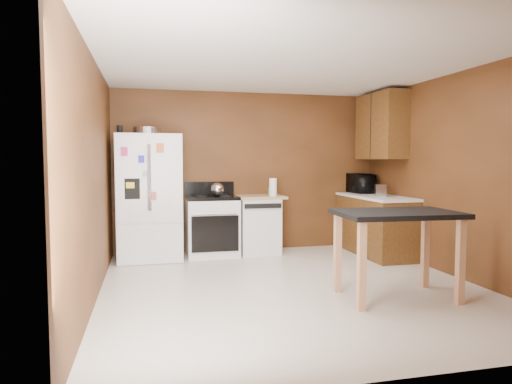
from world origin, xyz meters
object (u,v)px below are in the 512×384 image
object	(u,v)px
paper_towel	(273,187)
gas_range	(212,225)
roasting_pan	(147,131)
microwave	(361,184)
kettle	(217,189)
refrigerator	(150,197)
green_canister	(272,191)
dishwasher	(258,224)
island	(397,225)
toaster	(380,190)
pen_cup	(120,130)

from	to	relation	value
paper_towel	gas_range	xyz separation A→B (m)	(-0.92, 0.11, -0.56)
roasting_pan	microwave	world-z (taller)	roasting_pan
kettle	refrigerator	xyz separation A→B (m)	(-0.98, 0.02, -0.10)
roasting_pan	kettle	size ratio (longest dim) A/B	1.96
kettle	microwave	world-z (taller)	microwave
roasting_pan	green_canister	bearing A→B (deg)	4.08
kettle	dishwasher	world-z (taller)	kettle
microwave	island	distance (m)	2.80
microwave	island	size ratio (longest dim) A/B	0.41
microwave	refrigerator	size ratio (longest dim) A/B	0.29
toaster	gas_range	bearing A→B (deg)	-173.27
refrigerator	kettle	bearing A→B (deg)	-1.22
microwave	gas_range	xyz separation A→B (m)	(-2.47, -0.07, -0.58)
refrigerator	dishwasher	bearing A→B (deg)	2.99
pen_cup	paper_towel	xyz separation A→B (m)	(2.22, 0.02, -0.83)
gas_range	microwave	bearing A→B (deg)	1.68
kettle	island	xyz separation A→B (m)	(1.50, -2.48, -0.23)
gas_range	island	xyz separation A→B (m)	(1.57, -2.56, 0.31)
toaster	island	distance (m)	2.08
refrigerator	gas_range	bearing A→B (deg)	3.81
paper_towel	microwave	distance (m)	1.56
microwave	toaster	bearing A→B (deg)	172.82
kettle	green_canister	world-z (taller)	kettle
microwave	paper_towel	bearing A→B (deg)	94.24
dishwasher	pen_cup	bearing A→B (deg)	-175.60
green_canister	microwave	bearing A→B (deg)	1.39
pen_cup	green_canister	size ratio (longest dim) A/B	0.96
dishwasher	green_canister	bearing A→B (deg)	2.84
green_canister	roasting_pan	bearing A→B (deg)	-175.92
pen_cup	dishwasher	distance (m)	2.47
paper_towel	green_canister	xyz separation A→B (m)	(0.02, 0.15, -0.07)
pen_cup	dishwasher	xyz separation A→B (m)	(2.02, 0.16, -1.41)
paper_towel	dishwasher	xyz separation A→B (m)	(-0.20, 0.14, -0.57)
kettle	microwave	xyz separation A→B (m)	(2.39, 0.15, 0.04)
dishwasher	refrigerator	bearing A→B (deg)	-177.01
kettle	toaster	bearing A→B (deg)	-14.27
paper_towel	island	distance (m)	2.55
gas_range	paper_towel	bearing A→B (deg)	-6.87
toaster	green_canister	bearing A→B (deg)	176.54
roasting_pan	dishwasher	xyz separation A→B (m)	(1.65, 0.12, -1.40)
green_canister	dishwasher	bearing A→B (deg)	-177.16
green_canister	gas_range	distance (m)	1.06
toaster	island	bearing A→B (deg)	-91.42
pen_cup	island	xyz separation A→B (m)	(2.87, -2.43, -1.09)
green_canister	island	world-z (taller)	green_canister
green_canister	gas_range	size ratio (longest dim) A/B	0.11
pen_cup	island	distance (m)	3.92
kettle	island	world-z (taller)	kettle
gas_range	kettle	bearing A→B (deg)	-49.05
roasting_pan	green_canister	xyz separation A→B (m)	(1.87, 0.13, -0.90)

